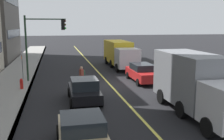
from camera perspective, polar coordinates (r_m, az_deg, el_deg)
ground at (r=21.26m, az=-0.38°, el=-3.34°), size 200.00×200.00×0.00m
sidewalk_slab at (r=21.13m, az=-22.11°, el=-3.96°), size 80.00×3.47×0.15m
curb_edge at (r=20.90m, az=-17.62°, el=-3.83°), size 80.00×0.16×0.15m
lane_stripe_center at (r=21.26m, az=-0.38°, el=-3.32°), size 80.00×0.16×0.01m
car_tan at (r=10.49m, az=-6.57°, el=-13.47°), size 3.88×1.96×1.42m
car_black at (r=16.71m, az=-6.12°, el=-4.39°), size 4.09×1.96×1.53m
car_red at (r=22.56m, az=6.61°, el=-0.55°), size 4.61×1.90×1.56m
truck_yellow at (r=30.22m, az=1.71°, el=3.70°), size 8.42×2.44×2.95m
truck_gray at (r=14.97m, az=17.98°, el=-2.73°), size 7.44×2.46×3.28m
pedestrian_with_backpack at (r=20.56m, az=-6.64°, el=-1.11°), size 0.44×0.44×1.66m
traffic_light_mast at (r=22.76m, az=-15.18°, el=6.95°), size 0.28×3.42×5.63m
street_sign_post at (r=24.00m, az=-19.07°, el=1.42°), size 0.60×0.08×2.63m
fire_hydrant at (r=20.53m, az=-19.21°, el=-3.05°), size 0.24×0.24×0.94m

